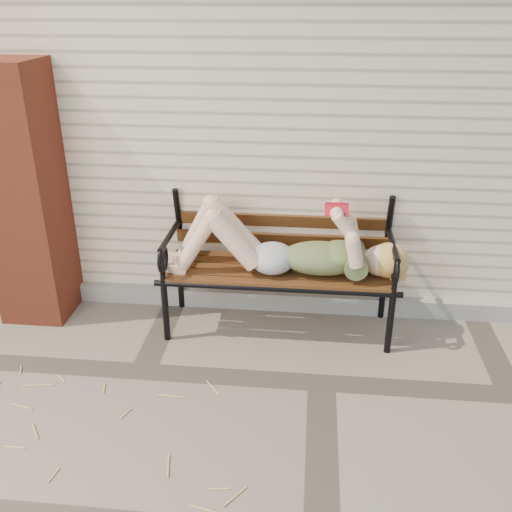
# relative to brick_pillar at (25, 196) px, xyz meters

# --- Properties ---
(ground) EXTENTS (80.00, 80.00, 0.00)m
(ground) POSITION_rel_brick_pillar_xyz_m (2.30, -0.75, -1.00)
(ground) COLOR gray
(ground) RESTS_ON ground
(house_wall) EXTENTS (8.00, 4.00, 3.00)m
(house_wall) POSITION_rel_brick_pillar_xyz_m (2.30, 2.25, 0.50)
(house_wall) COLOR beige
(house_wall) RESTS_ON ground
(foundation_strip) EXTENTS (8.00, 0.10, 0.15)m
(foundation_strip) POSITION_rel_brick_pillar_xyz_m (2.30, 0.22, -0.93)
(foundation_strip) COLOR gray
(foundation_strip) RESTS_ON ground
(brick_pillar) EXTENTS (0.50, 0.50, 2.00)m
(brick_pillar) POSITION_rel_brick_pillar_xyz_m (0.00, 0.00, 0.00)
(brick_pillar) COLOR #943721
(brick_pillar) RESTS_ON ground
(garden_bench) EXTENTS (1.88, 0.75, 1.22)m
(garden_bench) POSITION_rel_brick_pillar_xyz_m (1.95, 0.04, -0.32)
(garden_bench) COLOR black
(garden_bench) RESTS_ON ground
(reading_woman) EXTENTS (1.77, 0.40, 0.56)m
(reading_woman) POSITION_rel_brick_pillar_xyz_m (1.97, -0.11, -0.28)
(reading_woman) COLOR #092F45
(reading_woman) RESTS_ON ground
(straw_scatter) EXTENTS (2.65, 1.64, 0.01)m
(straw_scatter) POSITION_rel_brick_pillar_xyz_m (0.57, -1.73, -0.99)
(straw_scatter) COLOR #C8C061
(straw_scatter) RESTS_ON ground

